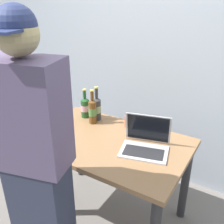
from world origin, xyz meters
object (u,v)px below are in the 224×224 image
at_px(beer_bottle_brown, 93,110).
at_px(beer_bottle_amber, 97,108).
at_px(beer_bottle_dark, 85,107).
at_px(person_figure, 37,167).
at_px(laptop, 146,142).
at_px(coffee_mug, 130,121).

xyz_separation_m(beer_bottle_brown, beer_bottle_amber, (-0.01, 0.08, -0.01)).
xyz_separation_m(beer_bottle_dark, beer_bottle_amber, (0.12, 0.01, 0.01)).
bearing_deg(person_figure, beer_bottle_amber, 103.13).
relative_size(beer_bottle_dark, beer_bottle_amber, 0.87).
bearing_deg(person_figure, beer_bottle_dark, 110.34).
distance_m(beer_bottle_brown, person_figure, 0.85).
distance_m(laptop, coffee_mug, 0.36).
relative_size(laptop, beer_bottle_amber, 1.28).
xyz_separation_m(beer_bottle_dark, coffee_mug, (0.43, 0.05, -0.05)).
height_order(laptop, beer_bottle_amber, beer_bottle_amber).
xyz_separation_m(laptop, beer_bottle_dark, (-0.69, 0.20, 0.04)).
height_order(beer_bottle_brown, beer_bottle_amber, beer_bottle_amber).
xyz_separation_m(laptop, coffee_mug, (-0.26, 0.25, -0.01)).
xyz_separation_m(laptop, beer_bottle_brown, (-0.56, 0.14, 0.06)).
height_order(beer_bottle_amber, person_figure, person_figure).
xyz_separation_m(laptop, person_figure, (-0.36, -0.69, 0.08)).
xyz_separation_m(beer_bottle_brown, beer_bottle_dark, (-0.13, 0.06, -0.02)).
distance_m(beer_bottle_brown, beer_bottle_amber, 0.08).
distance_m(beer_bottle_amber, coffee_mug, 0.32).
bearing_deg(laptop, beer_bottle_amber, 159.34).
relative_size(laptop, beer_bottle_brown, 1.29).
bearing_deg(beer_bottle_dark, person_figure, -69.66).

